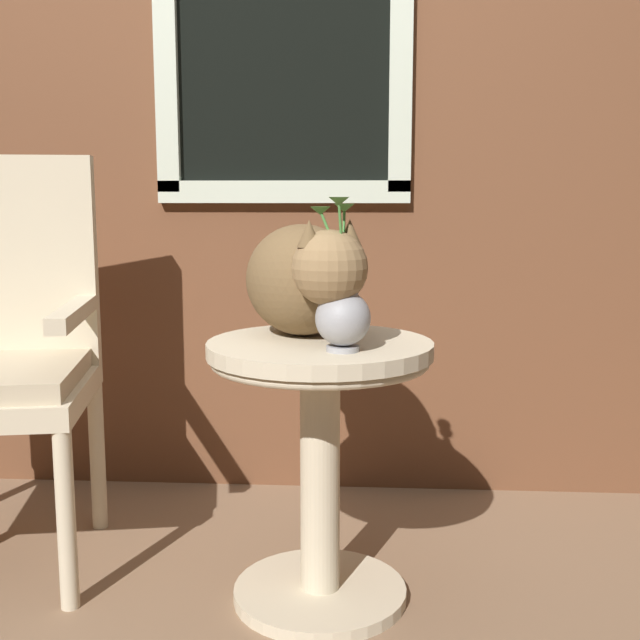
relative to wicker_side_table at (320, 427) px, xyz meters
name	(u,v)px	position (x,y,z in m)	size (l,w,h in m)	color
ground_plane	(193,621)	(-0.29, -0.13, -0.43)	(6.00, 6.00, 0.00)	#7F6047
back_wall	(247,88)	(-0.28, 0.77, 0.87)	(4.00, 0.07, 2.60)	brown
wicker_side_table	(320,427)	(0.00, 0.00, 0.00)	(0.52, 0.52, 0.64)	beige
cat	(305,278)	(-0.04, 0.07, 0.34)	(0.37, 0.63, 0.28)	brown
pewter_vase_with_ivy	(343,307)	(0.06, -0.11, 0.30)	(0.13, 0.12, 0.33)	#99999E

